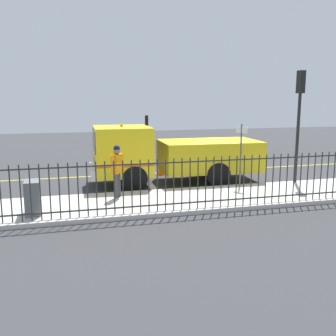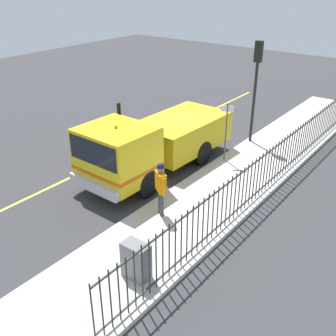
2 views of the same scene
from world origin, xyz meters
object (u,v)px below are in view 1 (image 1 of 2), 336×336
Objects in this scene: work_truck at (163,152)px; traffic_light_near at (299,104)px; worker_standing at (117,166)px; street_sign at (241,148)px; utility_cabinet at (33,197)px; traffic_cone at (162,167)px.

traffic_light_near is at bearing -107.07° from work_truck.
street_sign reaches higher than worker_standing.
work_truck is at bearing -124.48° from street_sign.
street_sign is (0.08, -2.43, -1.59)m from traffic_light_near.
street_sign is (-1.73, 7.30, 0.97)m from utility_cabinet.
worker_standing is at bearing -84.42° from street_sign.
traffic_light_near is (1.68, 4.99, 1.91)m from work_truck.
work_truck is 2.01m from traffic_cone.
worker_standing is at bearing 116.07° from utility_cabinet.
worker_standing is 0.41× the size of traffic_light_near.
utility_cabinet is 7.32m from traffic_cone.
traffic_cone is (-5.24, 5.11, -0.28)m from utility_cabinet.
utility_cabinet is 0.42× the size of street_sign.
traffic_light_near is at bearing 100.58° from utility_cabinet.
worker_standing is 4.73m from street_sign.
traffic_light_near reaches higher than worker_standing.
street_sign reaches higher than traffic_cone.
traffic_light_near reaches higher than street_sign.
street_sign is at bearing -49.56° from worker_standing.
traffic_light_near is 10.22m from utility_cabinet.
worker_standing is at bearing 137.85° from work_truck.
utility_cabinet is (1.28, -2.61, -0.59)m from worker_standing.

